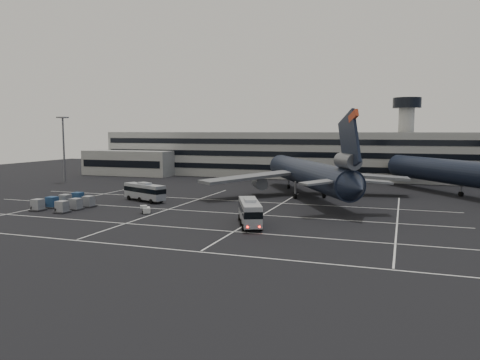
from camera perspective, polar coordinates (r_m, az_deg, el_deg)
name	(u,v)px	position (r m, az deg, el deg)	size (l,w,h in m)	color
ground	(188,215)	(81.03, -6.31, -4.26)	(260.00, 260.00, 0.00)	black
lane_markings	(195,215)	(81.28, -5.48, -4.21)	(90.00, 55.62, 0.01)	silver
terminal	(278,155)	(148.02, 4.61, 3.10)	(125.00, 26.00, 24.00)	gray
hills	(368,184)	(243.85, 15.30, -0.44)	(352.00, 180.00, 44.00)	#38332B
lightpole_left	(63,140)	(139.47, -20.72, 4.56)	(2.40, 2.40, 18.28)	slate
trijet_main	(308,173)	(101.99, 8.28, 0.80)	(42.33, 53.03, 18.08)	black
trijet_far	(465,172)	(112.67, 25.75, 0.85)	(38.73, 50.13, 18.08)	black
bus_near	(250,211)	(71.45, 1.21, -3.77)	(7.07, 11.76, 4.11)	#9FA2A7
bus_far	(145,191)	(97.85, -11.56, -1.32)	(11.08, 6.69, 3.88)	#9FA2A7
tug_a	(78,197)	(103.33, -19.09, -2.02)	(1.81, 2.21, 1.24)	beige
tug_b	(146,210)	(83.64, -11.34, -3.57)	(2.38, 2.61, 1.45)	beige
uld_cluster	(66,202)	(93.59, -20.45, -2.58)	(8.41, 13.20, 2.10)	#2D2D30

